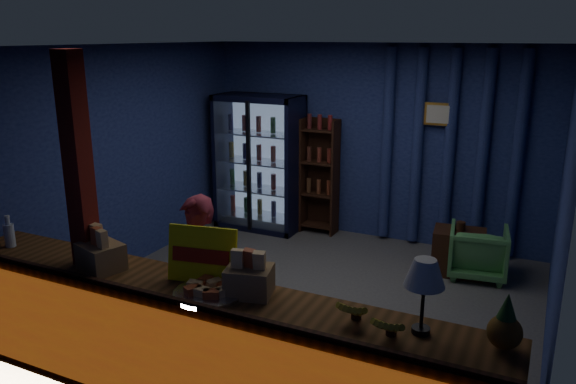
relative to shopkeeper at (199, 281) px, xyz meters
The scene contains 18 objects.
ground 1.63m from the shopkeeper, 76.80° to the left, with size 4.60×4.60×0.00m, color #515154.
room_walls 1.68m from the shopkeeper, 76.80° to the left, with size 4.60×4.60×4.60m.
counter 0.65m from the shopkeeper, 55.99° to the right, with size 4.40×0.57×0.99m.
support_post 1.04m from the shopkeeper, 146.05° to the right, with size 0.16×0.16×2.60m, color maroon.
beverage_cooler 3.56m from the shopkeeper, 110.06° to the left, with size 1.20×0.62×1.90m.
bottle_shelf 3.49m from the shopkeeper, 96.04° to the left, with size 0.50×0.28×1.60m.
curtain_folds 3.84m from the shopkeeper, 69.46° to the left, with size 1.74×0.14×2.50m.
framed_picture 3.84m from the shopkeeper, 71.40° to the left, with size 0.36×0.04×0.28m.
shopkeeper is the anchor object (origin of this frame).
green_chair 3.42m from the shopkeeper, 56.71° to the left, with size 0.63×0.65×0.59m, color #4F9E53.
side_table 3.30m from the shopkeeper, 59.64° to the left, with size 0.63×0.49×0.63m.
yellow_sign 0.65m from the shopkeeper, 51.12° to the right, with size 0.53×0.20×0.42m.
snack_box_left 0.82m from the shopkeeper, 134.32° to the right, with size 0.39×0.35×0.34m.
snack_box_centre 0.89m from the shopkeeper, 30.05° to the right, with size 0.37×0.33×0.33m.
pastry_tray 0.76m from the shopkeeper, 49.72° to the right, with size 0.50×0.50×0.08m.
banana_bunches 1.73m from the shopkeeper, 17.35° to the right, with size 0.49×0.29×0.16m.
table_lamp 2.05m from the shopkeeper, 12.37° to the right, with size 0.25×0.25×0.48m.
pineapple 2.44m from the shopkeeper, ahead, with size 0.20×0.20×0.34m.
Camera 1 is at (2.18, -4.93, 2.70)m, focal length 35.00 mm.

